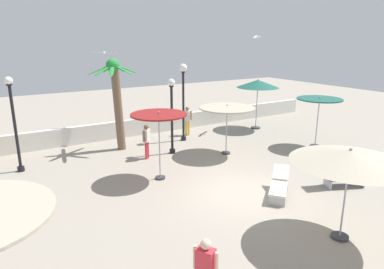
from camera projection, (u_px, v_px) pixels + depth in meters
The scene contains 18 objects.
ground_plane at pixel (237, 192), 12.40m from camera, with size 56.00×56.00×0.00m, color #9E9384.
boundary_wall at pixel (139, 127), 19.68m from camera, with size 25.20×0.30×0.94m, color silver.
patio_umbrella_0 at pixel (227, 110), 15.95m from camera, with size 2.58×2.58×2.41m.
patio_umbrella_1 at pixel (350, 157), 8.90m from camera, with size 3.06×3.06×2.62m.
patio_umbrella_2 at pixel (258, 84), 20.49m from camera, with size 2.52×2.52×3.02m.
patio_umbrella_3 at pixel (319, 103), 17.00m from camera, with size 2.19×2.19×2.59m.
patio_umbrella_4 at pixel (159, 118), 12.93m from camera, with size 2.13×2.13×2.71m.
palm_tree_0 at pixel (116, 94), 16.44m from camera, with size 2.36×2.32×4.45m.
lamp_post_0 at pixel (14, 120), 13.77m from camera, with size 0.32×0.32×3.91m.
lamp_post_1 at pixel (183, 90), 18.01m from camera, with size 0.42×0.42×4.09m.
lamp_post_2 at pixel (172, 110), 16.06m from camera, with size 0.34×0.34×3.57m.
lounge_chair_0 at pixel (279, 184), 12.07m from camera, with size 1.78×1.63×0.83m.
lounge_chair_1 at pixel (339, 177), 12.75m from camera, with size 1.93×1.27×0.83m.
guest_0 at pixel (147, 138), 15.62m from camera, with size 0.45×0.42×1.61m.
guest_2 at pixel (205, 267), 6.85m from camera, with size 0.39×0.50×1.56m.
guest_3 at pixel (187, 118), 19.47m from camera, with size 0.39×0.49×1.66m.
seagull_0 at pixel (104, 53), 17.22m from camera, with size 1.17×0.54×0.16m.
seagull_1 at pixel (257, 37), 19.59m from camera, with size 1.11×0.86×0.16m.
Camera 1 is at (-7.32, -8.88, 5.31)m, focal length 32.26 mm.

